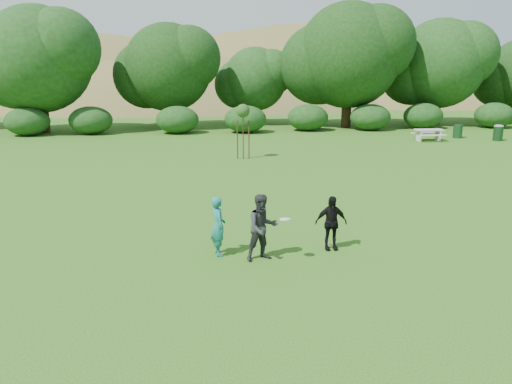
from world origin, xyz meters
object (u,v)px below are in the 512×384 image
Objects in this scene: player_teal at (218,226)px; sapling at (243,112)px; picnic_table at (429,133)px; trash_can_near at (458,131)px; player_black at (331,223)px; trash_can_lidded at (498,132)px; player_grey at (262,228)px.

player_teal is 13.91m from sapling.
sapling is at bearing -157.41° from picnic_table.
picnic_table is (12.58, 5.23, -1.90)m from sapling.
player_teal is 1.70× the size of trash_can_near.
trash_can_near is at bearing 54.65° from player_black.
trash_can_lidded is at bearing 15.71° from sapling.
sapling is 13.76m from picnic_table.
trash_can_lidded is at bearing -58.04° from player_teal.
player_grey reaches higher than trash_can_lidded.
player_black is at bearing -101.07° from player_teal.
picnic_table is at bearing 174.78° from trash_can_lidded.
player_grey is 25.95m from trash_can_near.
trash_can_near reaches higher than picnic_table.
trash_can_lidded is at bearing 48.78° from player_black.
sapling reaches higher than trash_can_lidded.
sapling is at bearing -19.88° from player_teal.
picnic_table is 4.56m from trash_can_lidded.
sapling is at bearing 94.51° from player_black.
player_grey is at bearing -124.44° from picnic_table.
player_grey is at bearing -92.90° from sapling.
sapling reaches higher than trash_can_near.
player_grey is 14.27m from sapling.
player_black reaches higher than trash_can_near.
sapling is 2.71× the size of trash_can_lidded.
player_black is 13.78m from sapling.
player_teal is 1.46× the size of trash_can_lidded.
player_teal is 26.47m from trash_can_lidded.
picnic_table is 1.71× the size of trash_can_lidded.
picnic_table is at bearing -156.42° from trash_can_near.
player_grey is 26.05m from trash_can_lidded.
trash_can_near is at bearing -52.63° from player_teal.
trash_can_near is (14.00, 19.98, -0.28)m from player_black.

